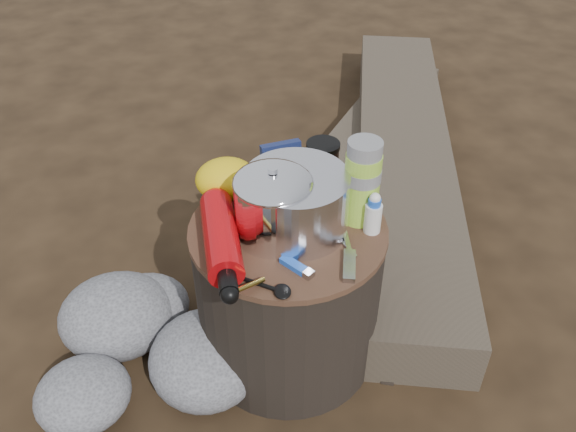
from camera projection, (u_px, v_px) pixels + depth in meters
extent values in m
plane|color=black|center=(288.00, 346.00, 1.74)|extent=(60.00, 60.00, 0.00)
cylinder|color=black|center=(288.00, 292.00, 1.60)|extent=(0.48, 0.48, 0.44)
cube|color=#41382C|center=(403.00, 157.00, 2.36)|extent=(0.86, 2.03, 0.17)
cube|color=#41382C|center=(367.00, 138.00, 2.53)|extent=(0.97, 1.22, 0.11)
cylinder|color=silver|center=(296.00, 203.00, 1.42)|extent=(0.25, 0.25, 0.15)
cylinder|color=silver|center=(273.00, 204.00, 1.39)|extent=(0.18, 0.18, 0.18)
cylinder|color=#9ED239|center=(362.00, 182.00, 1.43)|extent=(0.09, 0.09, 0.22)
cylinder|color=black|center=(322.00, 164.00, 1.57)|extent=(0.08, 0.08, 0.12)
ellipsoid|color=yellow|center=(226.00, 179.00, 1.53)|extent=(0.16, 0.13, 0.11)
cube|color=#151F4C|center=(282.00, 167.00, 1.55)|extent=(0.11, 0.04, 0.13)
cube|color=blue|center=(294.00, 265.00, 1.35)|extent=(0.07, 0.08, 0.02)
cube|color=#A3A3A7|center=(349.00, 266.00, 1.35)|extent=(0.05, 0.10, 0.01)
cylinder|color=white|center=(373.00, 215.00, 1.43)|extent=(0.04, 0.04, 0.10)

